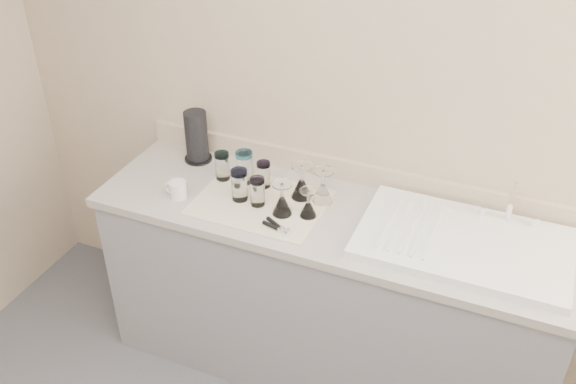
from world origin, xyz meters
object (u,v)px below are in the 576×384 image
at_px(sink_unit, 464,242).
at_px(goblet_back_right, 323,191).
at_px(goblet_back_left, 302,186).
at_px(goblet_front_left, 282,203).
at_px(tumbler_cyan, 244,167).
at_px(can_opener, 277,227).
at_px(goblet_front_right, 308,207).
at_px(white_mug, 178,190).
at_px(paper_towel_roll, 197,137).
at_px(tumbler_teal, 222,166).
at_px(tumbler_lavender, 257,191).
at_px(tumbler_blue, 239,185).
at_px(tumbler_purple, 264,174).

distance_m(sink_unit, goblet_back_right, 0.62).
xyz_separation_m(sink_unit, goblet_back_left, (-0.71, 0.06, 0.04)).
distance_m(goblet_back_right, goblet_front_left, 0.20).
xyz_separation_m(tumbler_cyan, can_opener, (0.28, -0.27, -0.07)).
xyz_separation_m(goblet_front_right, white_mug, (-0.58, -0.08, -0.01)).
bearing_deg(goblet_front_left, white_mug, -173.55).
bearing_deg(paper_towel_roll, can_opener, -32.70).
distance_m(tumbler_teal, paper_towel_roll, 0.23).
relative_size(tumbler_lavender, paper_towel_roll, 0.52).
relative_size(white_mug, paper_towel_roll, 0.42).
xyz_separation_m(goblet_back_right, white_mug, (-0.60, -0.21, -0.02)).
distance_m(tumbler_teal, goblet_front_left, 0.39).
distance_m(tumbler_cyan, white_mug, 0.31).
relative_size(sink_unit, tumbler_cyan, 5.34).
xyz_separation_m(tumbler_blue, paper_towel_roll, (-0.34, 0.24, 0.04)).
relative_size(tumbler_lavender, goblet_front_left, 0.86).
bearing_deg(tumbler_purple, tumbler_teal, -175.96).
bearing_deg(goblet_back_right, tumbler_lavender, -151.63).
height_order(goblet_back_right, white_mug, goblet_back_right).
bearing_deg(white_mug, tumbler_purple, 34.28).
xyz_separation_m(goblet_back_left, can_opener, (-0.00, -0.26, -0.05)).
bearing_deg(tumbler_purple, white_mug, -145.72).
bearing_deg(tumbler_teal, goblet_back_right, 0.93).
height_order(tumbler_cyan, goblet_front_right, tumbler_cyan).
relative_size(tumbler_cyan, goblet_back_left, 0.95).
bearing_deg(tumbler_blue, goblet_back_left, 26.63).
xyz_separation_m(tumbler_cyan, tumbler_blue, (0.04, -0.13, -0.00)).
height_order(sink_unit, tumbler_purple, sink_unit).
xyz_separation_m(tumbler_teal, goblet_front_right, (0.46, -0.12, -0.02)).
height_order(tumbler_cyan, tumbler_blue, tumbler_cyan).
bearing_deg(sink_unit, white_mug, -173.50).
distance_m(tumbler_teal, goblet_back_right, 0.48).
xyz_separation_m(tumbler_purple, paper_towel_roll, (-0.39, 0.10, 0.05)).
distance_m(tumbler_cyan, paper_towel_roll, 0.32).
relative_size(tumbler_lavender, goblet_back_left, 0.80).
bearing_deg(white_mug, tumbler_lavender, 12.17).
height_order(goblet_back_left, paper_towel_roll, paper_towel_roll).
bearing_deg(white_mug, tumbler_cyan, 43.91).
height_order(tumbler_cyan, goblet_front_left, tumbler_cyan).
bearing_deg(tumbler_teal, tumbler_lavender, -28.12).
distance_m(tumbler_teal, tumbler_blue, 0.19).
xyz_separation_m(tumbler_lavender, goblet_front_right, (0.23, 0.01, -0.02)).
distance_m(tumbler_blue, white_mug, 0.28).
height_order(sink_unit, tumbler_cyan, sink_unit).
relative_size(tumbler_blue, paper_towel_roll, 0.58).
bearing_deg(goblet_back_left, can_opener, -90.66).
bearing_deg(goblet_back_right, tumbler_cyan, 179.21).
relative_size(tumbler_teal, tumbler_cyan, 0.86).
bearing_deg(tumbler_purple, goblet_back_right, -1.27).
bearing_deg(white_mug, tumbler_teal, 59.86).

